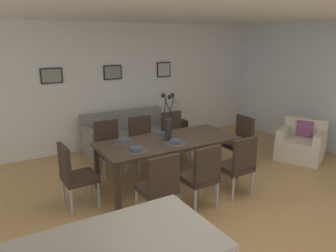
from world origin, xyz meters
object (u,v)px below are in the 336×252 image
at_px(framed_picture_center, 113,72).
at_px(side_table, 177,131).
at_px(dining_table, 168,144).
at_px(dining_chair_far_left, 202,174).
at_px(dining_chair_far_right, 143,140).
at_px(bowl_near_right, 124,141).
at_px(dining_chair_mid_left, 239,163).
at_px(framed_picture_left, 52,76).
at_px(dining_chair_head_east, 240,139).
at_px(dining_chair_head_west, 74,173).
at_px(dining_chair_mid_right, 174,134).
at_px(armchair, 301,144).
at_px(bowl_far_left, 176,141).
at_px(centerpiece_vase, 168,123).
at_px(sofa, 129,138).
at_px(dining_chair_near_right, 109,145).
at_px(table_lamp, 177,104).
at_px(framed_picture_right, 164,70).
at_px(bowl_near_left, 136,149).
at_px(bowl_far_right, 161,134).
at_px(dining_chair_near_left, 159,184).

bearing_deg(framed_picture_center, side_table, -22.52).
bearing_deg(dining_table, dining_chair_far_left, -90.72).
xyz_separation_m(dining_chair_far_right, bowl_near_right, (-0.64, -0.65, 0.27)).
relative_size(dining_table, bowl_near_right, 12.94).
bearing_deg(bowl_near_right, dining_table, -18.23).
distance_m(dining_chair_mid_left, framed_picture_left, 3.83).
xyz_separation_m(dining_chair_head_east, framed_picture_left, (-2.74, 2.26, 1.08)).
bearing_deg(dining_chair_mid_left, dining_chair_head_west, 157.94).
xyz_separation_m(dining_chair_mid_right, armchair, (2.16, -1.23, -0.23)).
bearing_deg(bowl_far_left, armchair, -2.13).
relative_size(bowl_far_left, armchair, 0.16).
relative_size(centerpiece_vase, sofa, 0.41).
height_order(centerpiece_vase, bowl_far_left, centerpiece_vase).
bearing_deg(dining_chair_mid_left, dining_chair_head_east, 46.45).
height_order(dining_chair_near_right, framed_picture_center, framed_picture_center).
bearing_deg(table_lamp, dining_chair_near_right, -156.27).
xyz_separation_m(dining_chair_mid_right, framed_picture_right, (0.55, 1.36, 1.08)).
distance_m(bowl_near_right, framed_picture_center, 2.30).
xyz_separation_m(dining_chair_near_right, dining_chair_head_west, (-0.84, -0.89, 0.00)).
height_order(bowl_far_left, armchair, bowl_far_left).
distance_m(dining_chair_mid_left, bowl_near_left, 1.52).
distance_m(dining_chair_head_west, table_lamp, 3.28).
distance_m(bowl_far_left, framed_picture_center, 2.61).
bearing_deg(side_table, sofa, 177.95).
relative_size(side_table, armchair, 0.49).
bearing_deg(dining_chair_far_right, dining_chair_far_left, -89.58).
distance_m(dining_chair_mid_right, bowl_far_left, 1.34).
height_order(dining_chair_head_west, framed_picture_right, framed_picture_right).
xyz_separation_m(bowl_far_right, side_table, (1.26, 1.52, -0.52)).
bearing_deg(dining_chair_far_left, bowl_far_left, 89.06).
bearing_deg(dining_chair_head_east, bowl_near_left, -174.26).
height_order(centerpiece_vase, bowl_far_right, centerpiece_vase).
bearing_deg(dining_chair_mid_left, dining_chair_far_right, 112.17).
bearing_deg(framed_picture_left, bowl_far_left, -63.69).
relative_size(side_table, framed_picture_left, 1.28).
xyz_separation_m(centerpiece_vase, sofa, (0.10, 1.78, -0.74)).
distance_m(dining_chair_far_left, bowl_far_left, 0.74).
bearing_deg(table_lamp, bowl_near_left, -134.48).
bearing_deg(table_lamp, side_table, -116.57).
distance_m(dining_chair_far_right, armchair, 3.10).
bearing_deg(dining_chair_far_left, side_table, 64.28).
height_order(dining_chair_near_right, bowl_near_right, dining_chair_near_right).
bearing_deg(dining_table, dining_chair_near_left, -126.54).
bearing_deg(dining_chair_head_west, dining_chair_mid_left, -22.06).
distance_m(bowl_far_right, side_table, 2.05).
bearing_deg(dining_chair_head_east, dining_chair_far_right, 150.64).
distance_m(dining_chair_far_left, bowl_near_left, 0.98).
bearing_deg(sofa, bowl_near_right, -116.06).
distance_m(dining_chair_near_right, framed_picture_right, 2.56).
xyz_separation_m(dining_chair_near_right, bowl_far_left, (0.65, -1.12, 0.27)).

